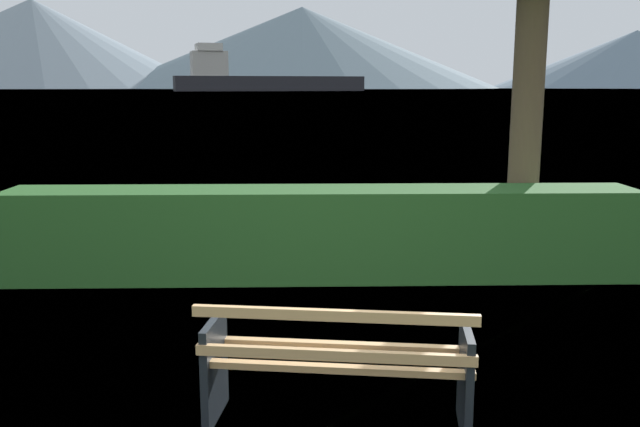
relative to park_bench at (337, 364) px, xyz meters
The scene contains 6 objects.
ground_plane 0.43m from the park_bench, 82.26° to the left, with size 1400.00×1400.00×0.00m, color olive.
water_surface 307.50m from the park_bench, 90.00° to the left, with size 620.00×620.00×0.00m, color #6B8EA3.
park_bench is the anchor object (origin of this frame).
hedge_row 3.49m from the park_bench, 89.87° to the left, with size 7.05×0.80×1.02m, color #285B23.
cargo_ship_large 276.65m from the park_bench, 93.90° to the left, with size 77.20×30.06×18.38m.
distant_hills 587.86m from the park_bench, 92.16° to the left, with size 773.75×330.59×71.12m.
Camera 1 is at (-0.22, -4.11, 2.16)m, focal length 38.22 mm.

